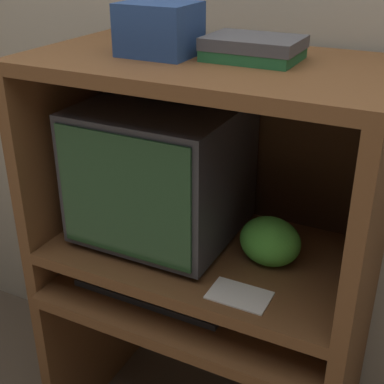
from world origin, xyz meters
name	(u,v)px	position (x,y,z in m)	size (l,w,h in m)	color
wall_back	(254,45)	(0.00, 0.59, 1.30)	(6.00, 0.06, 2.60)	#B2A893
desk_base	(200,350)	(0.00, 0.23, 0.40)	(0.94, 0.55, 0.64)	brown
desk_monitor_shelf	(205,255)	(0.00, 0.27, 0.74)	(0.94, 0.53, 0.14)	brown
hutch_upper	(212,124)	(0.00, 0.30, 1.14)	(0.94, 0.53, 0.55)	brown
crt_monitor	(162,171)	(-0.15, 0.28, 0.98)	(0.43, 0.42, 0.40)	#333338
keyboard	(152,291)	(-0.12, 0.15, 0.65)	(0.47, 0.14, 0.03)	#2D2D30
mouse	(248,321)	(0.19, 0.14, 0.65)	(0.07, 0.05, 0.03)	#B7B7B7
snack_bag	(270,241)	(0.20, 0.26, 0.85)	(0.17, 0.13, 0.14)	green
book_stack	(254,48)	(0.11, 0.30, 1.35)	(0.23, 0.17, 0.06)	#236638
paper_card	(239,295)	(0.18, 0.09, 0.78)	(0.16, 0.10, 0.00)	white
storage_box	(159,29)	(-0.13, 0.24, 1.39)	(0.18, 0.16, 0.13)	navy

